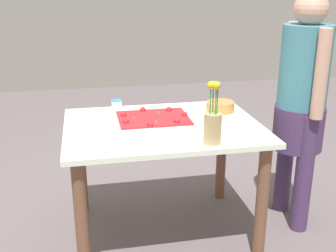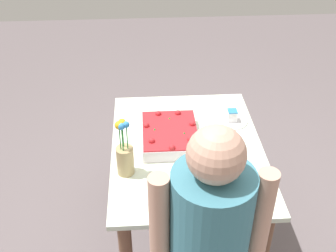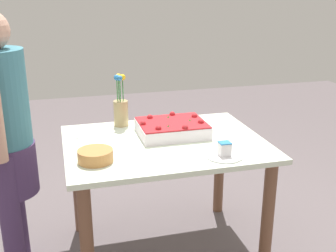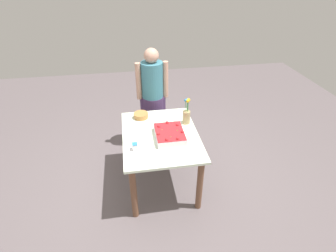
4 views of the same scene
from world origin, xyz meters
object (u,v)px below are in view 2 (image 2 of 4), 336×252
Objects in this scene: serving_plate_with_slice at (232,118)px; flower_vase at (125,156)px; sheet_cake at (170,135)px; cake_knife at (143,202)px; fruit_bowl at (234,192)px.

flower_vase reaches higher than serving_plate_with_slice.
cake_knife is at bearing -18.44° from sheet_cake.
serving_plate_with_slice is at bearing 86.00° from cake_knife.
sheet_cake reaches higher than fruit_bowl.
serving_plate_with_slice is 0.87× the size of cake_knife.
fruit_bowl is (0.22, 0.55, -0.08)m from flower_vase.
flower_vase is at bearing 147.78° from cake_knife.
flower_vase is at bearing -56.07° from serving_plate_with_slice.
cake_knife is at bearing 21.42° from flower_vase.
serving_plate_with_slice reaches higher than cake_knife.
fruit_bowl is (0.49, 0.29, -0.01)m from sheet_cake.
flower_vase is at bearing -43.41° from sheet_cake.
serving_plate_with_slice reaches higher than fruit_bowl.
sheet_cake is 1.77× the size of cake_knife.
fruit_bowl is (-0.01, 0.46, 0.03)m from cake_knife.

